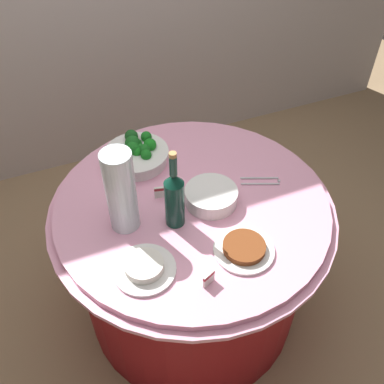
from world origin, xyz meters
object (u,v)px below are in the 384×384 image
at_px(plate_stack, 211,196).
at_px(decorative_fruit_vase, 121,195).
at_px(label_placard_front, 161,192).
at_px(wine_bottle, 174,198).
at_px(food_plate_stir_fry, 244,248).
at_px(serving_tongs, 262,181).
at_px(broccoli_bowl, 137,153).
at_px(label_placard_mid, 209,278).
at_px(food_plate_rice, 144,268).

relative_size(plate_stack, decorative_fruit_vase, 0.62).
bearing_deg(decorative_fruit_vase, label_placard_front, 25.76).
relative_size(wine_bottle, food_plate_stir_fry, 1.53).
bearing_deg(food_plate_stir_fry, decorative_fruit_vase, 140.57).
height_order(serving_tongs, label_placard_front, label_placard_front).
relative_size(plate_stack, wine_bottle, 0.62).
bearing_deg(broccoli_bowl, wine_bottle, -86.75).
relative_size(serving_tongs, label_placard_mid, 2.99).
bearing_deg(label_placard_front, decorative_fruit_vase, -154.24).
distance_m(food_plate_rice, food_plate_stir_fry, 0.36).
bearing_deg(wine_bottle, plate_stack, 15.35).
xyz_separation_m(label_placard_front, label_placard_mid, (0.01, -0.45, 0.00)).
bearing_deg(broccoli_bowl, label_placard_mid, -87.95).
height_order(plate_stack, food_plate_stir_fry, plate_stack).
xyz_separation_m(plate_stack, label_placard_mid, (-0.17, -0.35, 0.00)).
height_order(food_plate_rice, label_placard_front, label_placard_front).
bearing_deg(wine_bottle, food_plate_stir_fry, -52.28).
distance_m(broccoli_bowl, wine_bottle, 0.41).
height_order(broccoli_bowl, decorative_fruit_vase, decorative_fruit_vase).
height_order(broccoli_bowl, food_plate_rice, broccoli_bowl).
distance_m(food_plate_rice, label_placard_front, 0.36).
bearing_deg(food_plate_rice, broccoli_bowl, 74.62).
xyz_separation_m(decorative_fruit_vase, serving_tongs, (0.59, 0.01, -0.15)).
bearing_deg(food_plate_stir_fry, serving_tongs, 51.17).
height_order(decorative_fruit_vase, food_plate_rice, decorative_fruit_vase).
xyz_separation_m(plate_stack, food_plate_stir_fry, (0.00, -0.27, -0.02)).
bearing_deg(food_plate_stir_fry, label_placard_mid, -155.86).
distance_m(serving_tongs, food_plate_rice, 0.64).
relative_size(wine_bottle, food_plate_rice, 1.53).
bearing_deg(label_placard_front, broccoli_bowl, 93.76).
relative_size(plate_stack, label_placard_front, 3.82).
bearing_deg(plate_stack, label_placard_front, 150.73).
bearing_deg(food_plate_rice, decorative_fruit_vase, 89.59).
relative_size(broccoli_bowl, wine_bottle, 0.83).
relative_size(wine_bottle, label_placard_front, 6.11).
bearing_deg(decorative_fruit_vase, food_plate_rice, -90.41).
distance_m(food_plate_stir_fry, label_placard_mid, 0.19).
xyz_separation_m(plate_stack, food_plate_rice, (-0.35, -0.22, -0.01)).
xyz_separation_m(broccoli_bowl, decorative_fruit_vase, (-0.15, -0.33, 0.11)).
bearing_deg(label_placard_front, serving_tongs, -10.10).
height_order(decorative_fruit_vase, label_placard_front, decorative_fruit_vase).
distance_m(decorative_fruit_vase, serving_tongs, 0.61).
height_order(broccoli_bowl, label_placard_mid, broccoli_bowl).
bearing_deg(plate_stack, decorative_fruit_vase, 177.31).
bearing_deg(label_placard_mid, decorative_fruit_vase, 116.07).
relative_size(serving_tongs, food_plate_rice, 0.75).
bearing_deg(food_plate_rice, plate_stack, 31.91).
xyz_separation_m(plate_stack, wine_bottle, (-0.17, -0.05, 0.10)).
distance_m(serving_tongs, label_placard_front, 0.43).
bearing_deg(wine_bottle, broccoli_bowl, 93.25).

